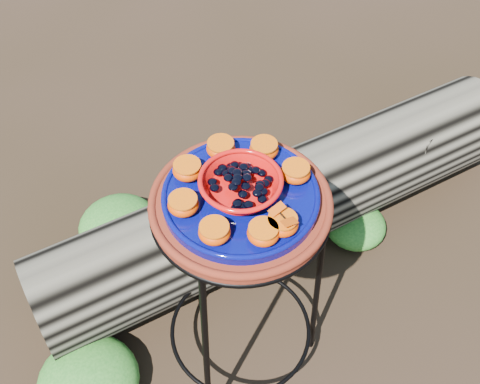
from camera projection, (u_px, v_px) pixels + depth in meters
ground at (240, 352)px, 1.86m from camera, size 60.00×60.00×0.00m
plant_stand at (241, 293)px, 1.59m from camera, size 0.44×0.44×0.70m
terracotta_saucer at (241, 205)px, 1.31m from camera, size 0.39×0.39×0.03m
cobalt_plate at (241, 197)px, 1.29m from camera, size 0.34×0.34×0.02m
red_bowl at (241, 186)px, 1.27m from camera, size 0.17×0.17×0.05m
glass_gems at (241, 175)px, 1.24m from camera, size 0.13×0.13×0.02m
orange_half_0 at (282, 224)px, 1.21m from camera, size 0.07×0.07×0.04m
orange_half_1 at (295, 173)px, 1.30m from camera, size 0.07×0.07×0.04m
orange_half_2 at (264, 149)px, 1.35m from camera, size 0.07×0.07×0.04m
orange_half_3 at (221, 148)px, 1.35m from camera, size 0.07×0.07×0.04m
orange_half_4 at (188, 170)px, 1.31m from camera, size 0.07×0.07×0.04m
orange_half_5 at (183, 204)px, 1.24m from camera, size 0.07×0.07×0.04m
orange_half_6 at (214, 232)px, 1.20m from camera, size 0.07×0.07×0.04m
orange_half_7 at (263, 233)px, 1.19m from camera, size 0.07×0.07×0.04m
butterfly at (283, 216)px, 1.19m from camera, size 0.07×0.05×0.01m
driftwood_log at (285, 201)px, 2.04m from camera, size 1.77×0.66×0.32m
foliage_left at (88, 381)px, 1.72m from camera, size 0.29×0.29×0.15m
foliage_right at (355, 224)px, 2.11m from camera, size 0.22×0.22×0.11m
foliage_back at (119, 225)px, 2.09m from camera, size 0.28×0.28×0.14m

